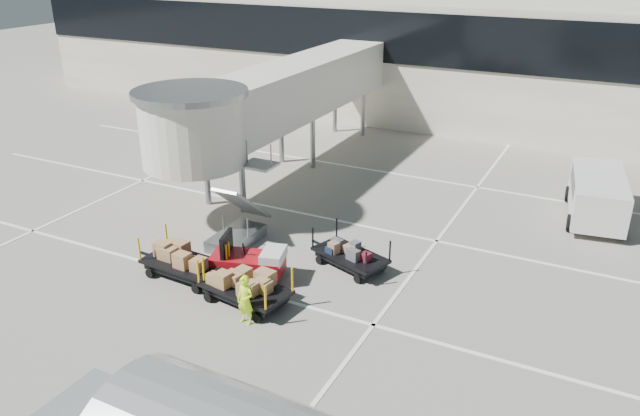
% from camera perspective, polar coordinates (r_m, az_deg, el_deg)
% --- Properties ---
extents(ground, '(140.00, 140.00, 0.00)m').
position_cam_1_polar(ground, '(22.08, -11.92, -9.10)').
color(ground, gray).
rests_on(ground, ground).
extents(lane_markings, '(40.00, 30.00, 0.02)m').
position_cam_1_polar(lane_markings, '(29.27, -1.72, -0.17)').
color(lane_markings, white).
rests_on(lane_markings, ground).
extents(terminal, '(64.00, 12.11, 15.20)m').
position_cam_1_polar(terminal, '(46.54, 11.10, 13.49)').
color(terminal, '#EDE5CC').
rests_on(terminal, ground).
extents(jet_bridge, '(5.70, 20.40, 6.03)m').
position_cam_1_polar(jet_bridge, '(31.92, -4.56, 9.85)').
color(jet_bridge, silver).
rests_on(jet_bridge, ground).
extents(baggage_tug, '(2.96, 2.33, 1.78)m').
position_cam_1_polar(baggage_tug, '(23.32, -6.47, -5.01)').
color(baggage_tug, maroon).
rests_on(baggage_tug, ground).
extents(suitcase_cart, '(3.66, 2.35, 1.41)m').
position_cam_1_polar(suitcase_cart, '(24.02, 2.79, -4.39)').
color(suitcase_cart, black).
rests_on(suitcase_cart, ground).
extents(box_cart_near, '(3.97, 2.02, 1.53)m').
position_cam_1_polar(box_cart_near, '(21.95, -7.12, -7.04)').
color(box_cart_near, black).
rests_on(box_cart_near, ground).
extents(box_cart_far, '(3.99, 1.79, 1.55)m').
position_cam_1_polar(box_cart_far, '(23.83, -12.28, -4.84)').
color(box_cart_far, black).
rests_on(box_cart_far, ground).
extents(ground_worker, '(0.68, 0.50, 1.74)m').
position_cam_1_polar(ground_worker, '(20.63, -6.85, -8.36)').
color(ground_worker, '#C1FF1A').
rests_on(ground_worker, ground).
extents(minivan, '(2.96, 5.62, 2.03)m').
position_cam_1_polar(minivan, '(30.71, 24.01, 1.32)').
color(minivan, silver).
rests_on(minivan, ground).
extents(belt_loader, '(4.13, 2.44, 1.88)m').
position_cam_1_polar(belt_loader, '(45.77, -10.84, 9.00)').
color(belt_loader, maroon).
rests_on(belt_loader, ground).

